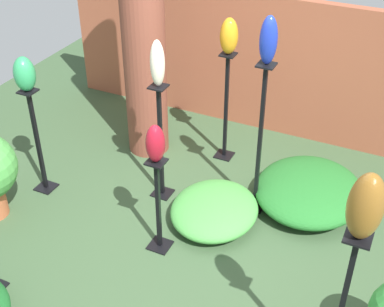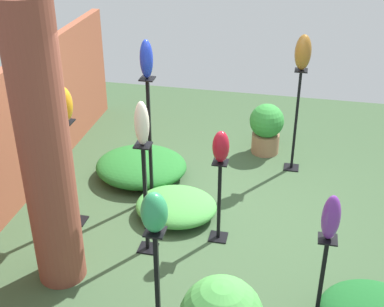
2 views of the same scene
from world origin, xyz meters
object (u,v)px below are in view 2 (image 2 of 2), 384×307
object	(u,v)px
art_vase_cobalt	(146,59)
art_vase_ruby	(221,147)
art_vase_jade	(154,212)
art_vase_ivory	(142,123)
pedestal_cobalt	(150,146)
pedestal_jade	(158,293)
art_vase_bronze	(303,52)
pedestal_ivory	(146,204)
potted_plant_walkway_edge	(266,127)
pedestal_ruby	(219,205)
art_vase_violet	(331,218)
art_vase_amber	(63,104)
pedestal_bronze	(296,125)
pedestal_violet	(320,287)
pedestal_amber	(73,178)
brick_pillar	(45,153)

from	to	relation	value
art_vase_cobalt	art_vase_ruby	xyz separation A→B (m)	(-0.61, -0.94, -0.66)
art_vase_jade	art_vase_ivory	bearing A→B (deg)	20.73
pedestal_cobalt	art_vase_ruby	world-z (taller)	pedestal_cobalt
pedestal_jade	art_vase_bronze	bearing A→B (deg)	-16.76
pedestal_ivory	art_vase_ruby	world-z (taller)	art_vase_ruby
art_vase_bronze	art_vase_ivory	bearing A→B (deg)	145.54
pedestal_jade	potted_plant_walkway_edge	bearing A→B (deg)	-9.07
pedestal_ruby	potted_plant_walkway_edge	bearing A→B (deg)	-8.55
art_vase_cobalt	art_vase_violet	size ratio (longest dim) A/B	1.05
pedestal_ruby	art_vase_violet	world-z (taller)	art_vase_violet
pedestal_jade	pedestal_ivory	size ratio (longest dim) A/B	0.92
pedestal_cobalt	art_vase_amber	distance (m)	1.21
art_vase_ruby	potted_plant_walkway_edge	distance (m)	2.29
art_vase_violet	pedestal_ruby	bearing A→B (deg)	45.39
pedestal_jade	art_vase_ruby	xyz separation A→B (m)	(1.53, -0.26, 0.61)
pedestal_jade	pedestal_bronze	size ratio (longest dim) A/B	0.83
pedestal_violet	art_vase_bronze	distance (m)	3.07
pedestal_ruby	art_vase_ivory	size ratio (longest dim) A/B	2.14
pedestal_violet	pedestal_ivory	bearing A→B (deg)	68.38
pedestal_ruby	pedestal_ivory	world-z (taller)	pedestal_ivory
art_vase_violet	art_vase_amber	xyz separation A→B (m)	(1.03, 2.73, 0.31)
pedestal_violet	art_vase_ruby	bearing A→B (deg)	45.39
pedestal_cobalt	pedestal_amber	world-z (taller)	pedestal_cobalt
art_vase_cobalt	art_vase_amber	xyz separation A→B (m)	(-0.64, 0.72, -0.33)
brick_pillar	pedestal_bronze	bearing A→B (deg)	-39.17
art_vase_amber	pedestal_violet	bearing A→B (deg)	-110.63
pedestal_jade	pedestal_amber	distance (m)	2.05
art_vase_violet	pedestal_violet	bearing A→B (deg)	-135.00
pedestal_ivory	art_vase_bronze	world-z (taller)	art_vase_bronze
pedestal_bronze	art_vase_amber	size ratio (longest dim) A/B	3.64
art_vase_violet	brick_pillar	bearing A→B (deg)	86.83
pedestal_cobalt	art_vase_ruby	xyz separation A→B (m)	(-0.61, -0.94, 0.41)
pedestal_ivory	art_vase_bronze	bearing A→B (deg)	-34.46
art_vase_ivory	art_vase_jade	bearing A→B (deg)	-159.27
pedestal_cobalt	potted_plant_walkway_edge	bearing A→B (deg)	-39.43
pedestal_ivory	pedestal_amber	world-z (taller)	pedestal_amber
pedestal_cobalt	art_vase_ruby	distance (m)	1.19
pedestal_violet	art_vase_bronze	xyz separation A→B (m)	(2.80, 0.35, 1.20)
art_vase_cobalt	art_vase_bronze	distance (m)	2.01
art_vase_ruby	potted_plant_walkway_edge	size ratio (longest dim) A/B	0.48
pedestal_bronze	art_vase_jade	distance (m)	3.49
pedestal_jade	art_vase_ivory	bearing A→B (deg)	20.73
art_vase_ivory	pedestal_jade	bearing A→B (deg)	-159.27
pedestal_bronze	art_vase_ivory	size ratio (longest dim) A/B	3.11
brick_pillar	pedestal_cobalt	xyz separation A→B (m)	(1.53, -0.51, -0.66)
art_vase_ivory	art_vase_bronze	distance (m)	2.54
brick_pillar	art_vase_jade	xyz separation A→B (m)	(-0.62, -1.18, -0.05)
pedestal_ruby	art_vase_bronze	xyz separation A→B (m)	(1.74, -0.72, 1.20)
pedestal_bronze	art_vase_ruby	bearing A→B (deg)	157.47
brick_pillar	pedestal_cobalt	distance (m)	1.74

